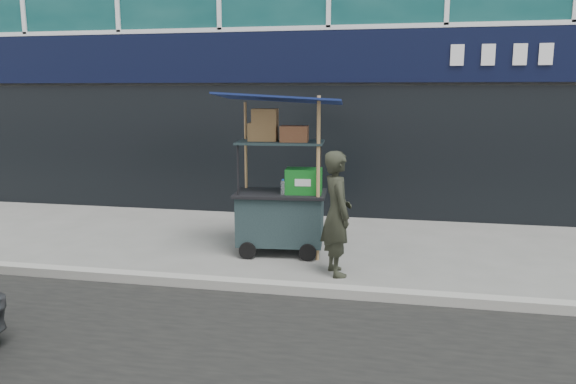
# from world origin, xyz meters

# --- Properties ---
(ground) EXTENTS (80.00, 80.00, 0.00)m
(ground) POSITION_xyz_m (0.00, 0.00, 0.00)
(ground) COLOR #62625E
(ground) RESTS_ON ground
(curb) EXTENTS (80.00, 0.18, 0.12)m
(curb) POSITION_xyz_m (0.00, -0.20, 0.06)
(curb) COLOR gray
(curb) RESTS_ON ground
(vendor_cart) EXTENTS (1.80, 1.35, 2.30)m
(vendor_cart) POSITION_xyz_m (-0.31, 1.40, 0.81)
(vendor_cart) COLOR black
(vendor_cart) RESTS_ON ground
(vendor_man) EXTENTS (0.58, 0.68, 1.59)m
(vendor_man) POSITION_xyz_m (0.56, 0.61, 0.79)
(vendor_man) COLOR #26281E
(vendor_man) RESTS_ON ground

